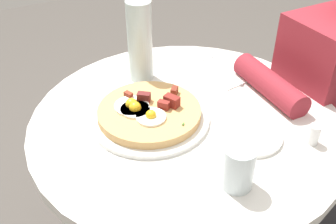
{
  "coord_description": "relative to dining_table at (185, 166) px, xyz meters",
  "views": [
    {
      "loc": [
        0.43,
        0.7,
        1.36
      ],
      "look_at": [
        0.04,
        -0.02,
        0.76
      ],
      "focal_mm": 42.06,
      "sensor_mm": 36.0,
      "label": 1
    }
  ],
  "objects": [
    {
      "name": "napkin",
      "position": [
        -0.23,
        -0.14,
        0.18
      ],
      "size": [
        0.16,
        0.18,
        0.0
      ],
      "primitive_type": "cube",
      "rotation": [
        0.0,
        0.0,
        1.67
      ],
      "color": "white",
      "rests_on": "dining_table"
    },
    {
      "name": "dining_table",
      "position": [
        0.0,
        0.0,
        0.0
      ],
      "size": [
        0.82,
        0.82,
        0.74
      ],
      "color": "silver",
      "rests_on": "ground_plane"
    },
    {
      "name": "water_bottle",
      "position": [
        0.02,
        -0.24,
        0.3
      ],
      "size": [
        0.07,
        0.07,
        0.24
      ],
      "primitive_type": "cylinder",
      "color": "silver",
      "rests_on": "dining_table"
    },
    {
      "name": "bread_plate",
      "position": [
        -0.1,
        0.14,
        0.18
      ],
      "size": [
        0.16,
        0.16,
        0.01
      ],
      "primitive_type": "cylinder",
      "color": "white",
      "rests_on": "dining_table"
    },
    {
      "name": "pizza_plate",
      "position": [
        0.09,
        -0.04,
        0.18
      ],
      "size": [
        0.31,
        0.31,
        0.01
      ],
      "primitive_type": "cylinder",
      "color": "white",
      "rests_on": "dining_table"
    },
    {
      "name": "person_seated",
      "position": [
        -0.54,
        0.03,
        -0.06
      ],
      "size": [
        0.51,
        0.28,
        1.14
      ],
      "color": "#2D2D33",
      "rests_on": "ground_plane"
    },
    {
      "name": "salt_shaker",
      "position": [
        -0.22,
        0.23,
        0.2
      ],
      "size": [
        0.03,
        0.03,
        0.05
      ],
      "primitive_type": "cylinder",
      "color": "white",
      "rests_on": "dining_table"
    },
    {
      "name": "knife",
      "position": [
        -0.25,
        -0.15,
        0.18
      ],
      "size": [
        0.03,
        0.18,
        0.0
      ],
      "primitive_type": "cube",
      "rotation": [
        0.0,
        0.0,
        1.67
      ],
      "color": "silver",
      "rests_on": "napkin"
    },
    {
      "name": "breakfast_pizza",
      "position": [
        0.09,
        -0.04,
        0.2
      ],
      "size": [
        0.27,
        0.27,
        0.05
      ],
      "color": "tan",
      "rests_on": "pizza_plate"
    },
    {
      "name": "water_glass",
      "position": [
        0.03,
        0.26,
        0.23
      ],
      "size": [
        0.07,
        0.07,
        0.1
      ],
      "primitive_type": "cylinder",
      "color": "silver",
      "rests_on": "dining_table"
    },
    {
      "name": "fork",
      "position": [
        -0.21,
        -0.14,
        0.18
      ],
      "size": [
        0.03,
        0.18,
        0.0
      ],
      "primitive_type": "cube",
      "rotation": [
        0.0,
        0.0,
        1.67
      ],
      "color": "silver",
      "rests_on": "napkin"
    }
  ]
}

